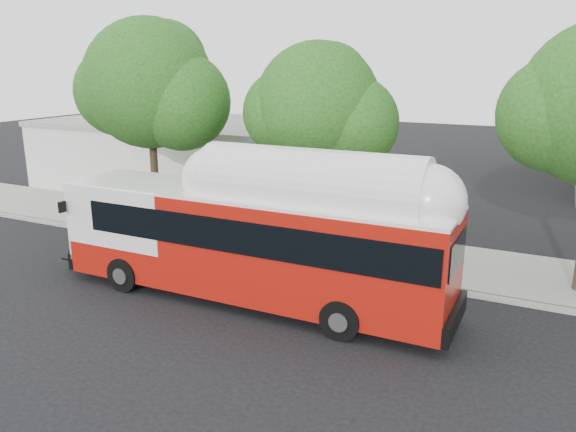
% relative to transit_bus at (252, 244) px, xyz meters
% --- Properties ---
extents(ground, '(120.00, 120.00, 0.00)m').
position_rel_transit_bus_xyz_m(ground, '(0.86, -0.37, -1.98)').
color(ground, black).
rests_on(ground, ground).
extents(sidewalk, '(60.00, 5.00, 0.15)m').
position_rel_transit_bus_xyz_m(sidewalk, '(0.86, 6.13, -1.91)').
color(sidewalk, gray).
rests_on(sidewalk, ground).
extents(curb_strip, '(60.00, 0.30, 0.15)m').
position_rel_transit_bus_xyz_m(curb_strip, '(0.86, 3.53, -1.91)').
color(curb_strip, gray).
rests_on(curb_strip, ground).
extents(red_curb_segment, '(10.00, 0.32, 0.16)m').
position_rel_transit_bus_xyz_m(red_curb_segment, '(-2.14, 3.53, -1.90)').
color(red_curb_segment, maroon).
rests_on(red_curb_segment, ground).
extents(street_tree_left, '(6.67, 5.80, 9.74)m').
position_rel_transit_bus_xyz_m(street_tree_left, '(-7.66, 5.19, 4.62)').
color(street_tree_left, '#2D2116').
rests_on(street_tree_left, ground).
extents(street_tree_mid, '(5.75, 5.00, 8.62)m').
position_rel_transit_bus_xyz_m(street_tree_mid, '(0.27, 5.69, 3.93)').
color(street_tree_mid, '#2D2116').
rests_on(street_tree_mid, ground).
extents(low_commercial_bldg, '(16.20, 10.20, 4.25)m').
position_rel_transit_bus_xyz_m(low_commercial_bldg, '(-13.14, 13.63, 0.17)').
color(low_commercial_bldg, silver).
rests_on(low_commercial_bldg, ground).
extents(transit_bus, '(14.35, 3.11, 4.24)m').
position_rel_transit_bus_xyz_m(transit_bus, '(0.00, 0.00, 0.00)').
color(transit_bus, '#A8140B').
rests_on(transit_bus, ground).
extents(signal_pole, '(0.12, 0.41, 4.31)m').
position_rel_transit_bus_xyz_m(signal_pole, '(-4.36, 3.73, 0.23)').
color(signal_pole, red).
rests_on(signal_pole, ground).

